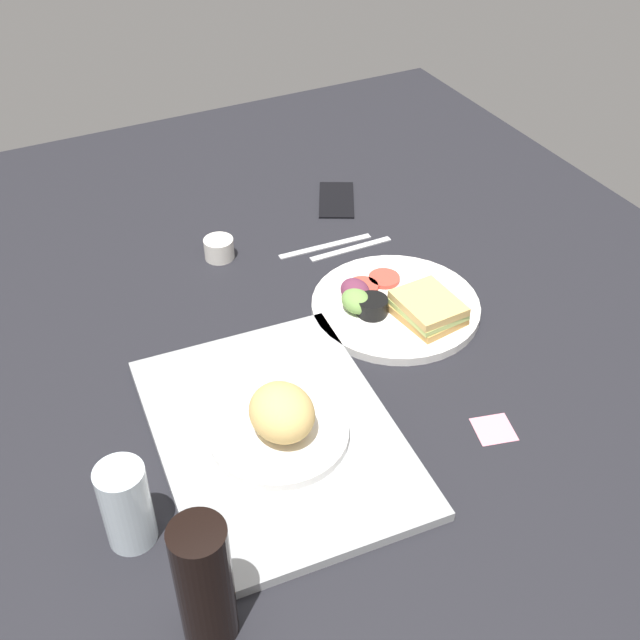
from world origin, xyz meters
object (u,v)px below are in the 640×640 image
Objects in this scene: soda_bottle at (204,583)px; knife at (325,246)px; sticky_note at (494,429)px; drinking_glass at (126,505)px; serving_tray at (276,434)px; cell_phone at (336,199)px; plate_with_salad at (396,305)px; bread_plate_near at (281,422)px; espresso_cup at (219,249)px; fork at (351,248)px.

soda_bottle is 80.75cm from knife.
drinking_glass is at bearing 84.12° from sticky_note.
knife is at bearing -34.97° from serving_tray.
soda_bottle reaches higher than cell_phone.
bread_plate_near is at bearing 122.06° from plate_with_salad.
bread_plate_near is at bearing -170.58° from serving_tray.
plate_with_salad is 36.23cm from espresso_cup.
bread_plate_near reaches higher than serving_tray.
bread_plate_near reaches higher than fork.
soda_bottle is at bearing 171.38° from cell_phone.
drinking_glass is at bearing 15.37° from soda_bottle.
cell_phone reaches higher than fork.
plate_with_salad reaches higher than knife.
drinking_glass is at bearing 104.03° from bread_plate_near.
drinking_glass is at bearing 162.75° from cell_phone.
plate_with_salad is 1.53× the size of knife.
plate_with_salad reaches higher than sticky_note.
plate_with_salad reaches higher than fork.
espresso_cup is at bearing -13.44° from knife.
fork is at bearing -6.66° from plate_with_salad.
cell_phone is (62.90, -61.88, -5.89)cm from drinking_glass.
serving_tray is at bearing 168.89° from espresso_cup.
bread_plate_near is 49.17cm from espresso_cup.
bread_plate_near reaches higher than knife.
drinking_glass is 63.23cm from espresso_cup.
serving_tray is 2.46× the size of soda_bottle.
plate_with_salad is 5.20× the size of espresso_cup.
knife is (3.00, 4.00, 0.00)cm from fork.
sticky_note is (-12.66, -29.21, -0.74)cm from serving_tray.
drinking_glass is 0.87× the size of cell_phone.
drinking_glass is (-24.71, 53.52, 4.61)cm from plate_with_salad.
drinking_glass is 71.22cm from knife.
bread_plate_near is 31.42cm from sticky_note.
espresso_cup is at bearing -11.11° from serving_tray.
fork is (20.66, -2.41, -1.43)cm from plate_with_salad.
cell_phone is at bearing -108.04° from fork.
bread_plate_near is 1.08× the size of soda_bottle.
serving_tray is at bearing -72.61° from drinking_glass.
plate_with_salad is 20.85cm from fork.
espresso_cup is at bearing -21.58° from soda_bottle.
plate_with_salad is at bearing -60.10° from serving_tray.
plate_with_salad is 2.32× the size of drinking_glass.
cell_phone is at bearing -33.99° from bread_plate_near.
espresso_cup is 62.83cm from sticky_note.
soda_bottle is 0.96× the size of knife.
bread_plate_near is 35.64cm from plate_with_salad.
soda_bottle reaches higher than sticky_note.
cell_phone is 2.57× the size of sticky_note.
espresso_cup is 25.18cm from fork.
plate_with_salad reaches higher than espresso_cup.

